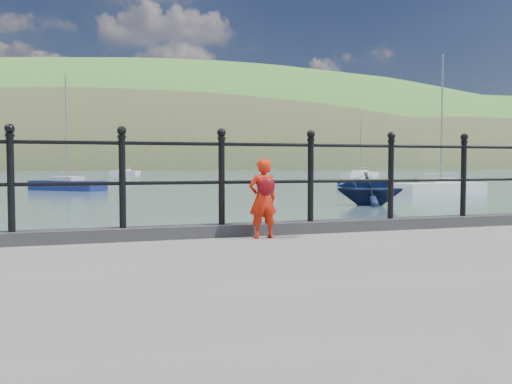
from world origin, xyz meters
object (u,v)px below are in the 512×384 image
object	(u,v)px
sailboat_far	(360,175)
sailboat_deep	(125,173)
sailboat_port	(67,186)
launch_blue	(366,182)
sailboat_near	(441,189)
railing	(267,170)
child	(263,198)
launch_navy	(370,189)

from	to	relation	value
sailboat_far	sailboat_deep	distance (m)	40.21
sailboat_far	sailboat_port	xyz separation A→B (m)	(-39.04, -28.39, -0.00)
launch_blue	sailboat_near	world-z (taller)	sailboat_near
railing	launch_blue	world-z (taller)	railing
launch_blue	sailboat_deep	size ratio (longest dim) A/B	0.60
sailboat_deep	sailboat_far	bearing A→B (deg)	-2.23
child	launch_blue	distance (m)	36.36
launch_blue	sailboat_deep	world-z (taller)	sailboat_deep
sailboat_far	child	bearing A→B (deg)	-142.16
launch_navy	sailboat_far	bearing A→B (deg)	-1.27
launch_blue	sailboat_far	bearing A→B (deg)	32.68
child	launch_navy	bearing A→B (deg)	-124.74
railing	sailboat_near	size ratio (longest dim) A/B	2.04
sailboat_port	launch_blue	bearing A→B (deg)	33.23
railing	launch_navy	xyz separation A→B (m)	(10.27, 15.37, -1.06)
railing	child	bearing A→B (deg)	-117.42
sailboat_port	launch_navy	bearing A→B (deg)	-11.97
sailboat_near	sailboat_far	bearing A→B (deg)	56.97
sailboat_far	sailboat_deep	size ratio (longest dim) A/B	1.15
launch_navy	sailboat_port	xyz separation A→B (m)	(-13.52, 18.97, -0.43)
railing	sailboat_far	distance (m)	72.23
railing	sailboat_deep	size ratio (longest dim) A/B	2.28
railing	launch_blue	size ratio (longest dim) A/B	3.81
launch_navy	sailboat_deep	xyz separation A→B (m)	(-5.58, 72.85, -0.42)
launch_navy	sailboat_far	distance (m)	53.80
sailboat_near	sailboat_deep	xyz separation A→B (m)	(-14.48, 66.03, 0.00)
sailboat_far	sailboat_port	world-z (taller)	sailboat_far
launch_navy	sailboat_near	bearing A→B (deg)	-25.50
child	sailboat_port	bearing A→B (deg)	-86.04
launch_navy	sailboat_deep	size ratio (longest dim) A/B	0.37
railing	sailboat_near	world-z (taller)	sailboat_near
sailboat_port	sailboat_near	world-z (taller)	sailboat_near
sailboat_far	sailboat_near	xyz separation A→B (m)	(-16.62, -40.54, -0.00)
railing	launch_blue	bearing A→B (deg)	58.66
sailboat_near	launch_blue	bearing A→B (deg)	82.29
launch_blue	sailboat_port	world-z (taller)	sailboat_port
child	launch_blue	world-z (taller)	child
child	railing	bearing A→B (deg)	-118.55
launch_blue	sailboat_far	size ratio (longest dim) A/B	0.52
launch_navy	sailboat_port	bearing A→B (deg)	62.52
sailboat_near	launch_navy	bearing A→B (deg)	-153.29
launch_navy	sailboat_near	world-z (taller)	sailboat_near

